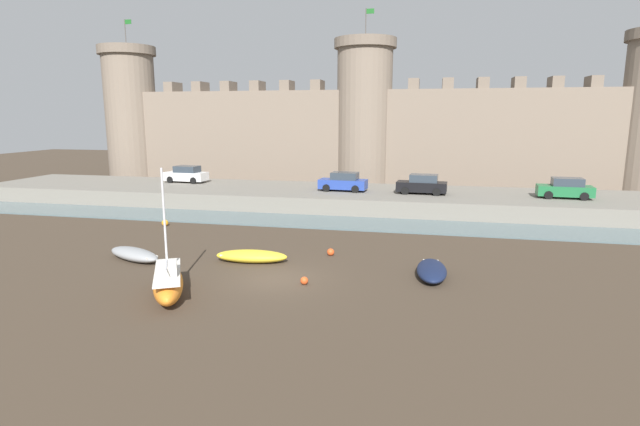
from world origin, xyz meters
name	(u,v)px	position (x,y,z in m)	size (l,w,h in m)	color
ground_plane	(276,279)	(0.00, 0.00, 0.00)	(160.00, 160.00, 0.00)	#423528
water_channel	(329,222)	(0.00, 13.24, 0.05)	(80.00, 4.50, 0.10)	slate
quay_road	(346,198)	(0.00, 20.49, 0.70)	(68.16, 10.00, 1.41)	slate
castle	(364,126)	(0.00, 32.30, 6.68)	(62.72, 6.56, 18.78)	#7A6B5B
rowboat_near_channel_left	(252,256)	(-2.17, 2.44, 0.35)	(4.04, 1.70, 0.67)	yellow
sailboat_midflat_right	(168,282)	(-3.92, -3.33, 0.67)	(3.28, 4.67, 5.68)	orange
rowboat_near_channel_right	(432,270)	(7.41, 1.97, 0.34)	(1.57, 3.69, 0.64)	#141E3D
rowboat_foreground_right	(134,254)	(-8.60, 1.39, 0.36)	(3.99, 2.62, 0.68)	gray
mooring_buoy_near_channel	(304,281)	(1.53, -0.48, 0.19)	(0.37, 0.37, 0.37)	#E04C1E
mooring_buoy_mid_mud	(165,223)	(-11.40, 9.66, 0.24)	(0.47, 0.47, 0.47)	orange
mooring_buoy_near_shore	(331,252)	(1.79, 4.64, 0.21)	(0.41, 0.41, 0.41)	#E04C1E
car_quay_centre_west	(422,185)	(6.57, 19.88, 2.19)	(4.20, 2.08, 1.62)	black
car_quay_east	(343,182)	(-0.13, 20.05, 2.19)	(4.20, 2.08, 1.62)	#263F99
car_quay_centre_east	(565,188)	(17.67, 19.95, 2.19)	(4.20, 2.08, 1.62)	#1E6638
car_quay_west	(186,174)	(-16.10, 22.30, 2.19)	(4.20, 2.08, 1.62)	silver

